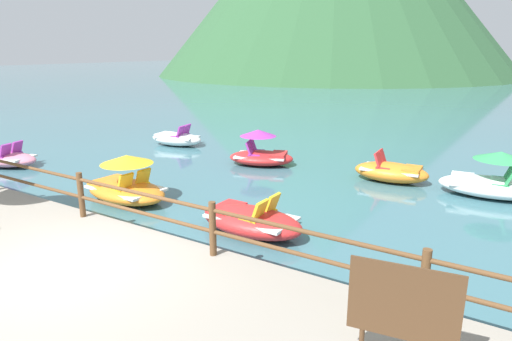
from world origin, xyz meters
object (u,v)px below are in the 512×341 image
sign_board (403,304)px  pedal_boat_2 (492,182)px  pedal_boat_0 (177,139)px  pedal_boat_4 (261,153)px  pedal_boat_6 (391,172)px  pedal_boat_5 (4,159)px  pedal_boat_1 (126,186)px  pedal_boat_3 (251,220)px

sign_board → pedal_boat_2: 8.44m
sign_board → pedal_boat_0: bearing=141.5°
pedal_boat_0 → pedal_boat_4: pedal_boat_4 is taller
sign_board → pedal_boat_6: bearing=106.0°
sign_board → pedal_boat_2: (0.22, 8.40, -0.73)m
sign_board → pedal_boat_5: sign_board is taller
pedal_boat_4 → pedal_boat_6: pedal_boat_4 is taller
pedal_boat_4 → pedal_boat_6: size_ratio=1.13×
pedal_boat_0 → pedal_boat_1: pedal_boat_1 is taller
pedal_boat_6 → pedal_boat_1: bearing=-134.8°
pedal_boat_5 → pedal_boat_2: bearing=19.7°
pedal_boat_5 → pedal_boat_4: bearing=33.0°
sign_board → pedal_boat_4: (-6.69, 8.03, -0.73)m
pedal_boat_3 → sign_board: bearing=-37.6°
sign_board → pedal_boat_1: 8.31m
pedal_boat_0 → pedal_boat_3: pedal_boat_3 is taller
pedal_boat_0 → pedal_boat_4: (4.52, -0.87, 0.12)m
pedal_boat_0 → pedal_boat_6: pedal_boat_6 is taller
pedal_boat_4 → pedal_boat_0: bearing=169.1°
pedal_boat_0 → pedal_boat_4: bearing=-10.9°
pedal_boat_4 → pedal_boat_3: bearing=-60.7°
pedal_boat_1 → pedal_boat_6: 7.51m
pedal_boat_3 → pedal_boat_5: bearing=177.7°
pedal_boat_2 → pedal_boat_3: size_ratio=1.15×
pedal_boat_1 → pedal_boat_5: (-6.18, 0.32, -0.15)m
pedal_boat_1 → pedal_boat_2: size_ratio=0.94×
pedal_boat_5 → pedal_boat_6: 12.52m
pedal_boat_4 → pedal_boat_5: pedal_boat_4 is taller
sign_board → pedal_boat_1: size_ratio=0.47×
pedal_boat_5 → pedal_boat_0: bearing=64.3°
pedal_boat_3 → pedal_boat_6: 5.60m
pedal_boat_1 → pedal_boat_4: bearing=78.6°
pedal_boat_3 → pedal_boat_6: bearing=75.2°
sign_board → pedal_boat_6: 8.75m
pedal_boat_0 → sign_board: bearing=-38.5°
pedal_boat_5 → sign_board: bearing=-13.6°
pedal_boat_3 → pedal_boat_5: pedal_boat_3 is taller
pedal_boat_0 → pedal_boat_2: size_ratio=0.85×
sign_board → pedal_boat_2: bearing=88.5°
sign_board → pedal_boat_3: (-3.84, 2.96, -0.84)m
pedal_boat_2 → pedal_boat_3: (-4.06, -5.45, -0.11)m
pedal_boat_1 → pedal_boat_6: (5.29, 5.33, -0.11)m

